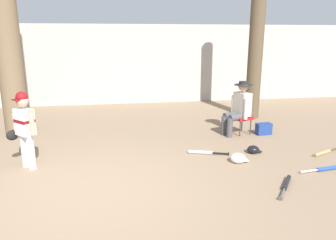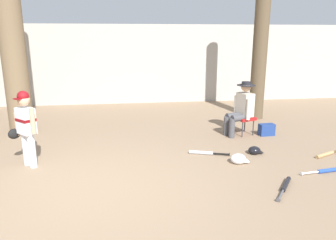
{
  "view_description": "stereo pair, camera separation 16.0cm",
  "coord_description": "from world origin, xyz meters",
  "views": [
    {
      "loc": [
        0.36,
        -4.27,
        2.16
      ],
      "look_at": [
        1.24,
        1.06,
        0.75
      ],
      "focal_mm": 34.35,
      "sensor_mm": 36.0,
      "label": 1
    },
    {
      "loc": [
        0.52,
        -4.29,
        2.16
      ],
      "look_at": [
        1.24,
        1.06,
        0.75
      ],
      "focal_mm": 34.35,
      "sensor_mm": 36.0,
      "label": 2
    }
  ],
  "objects": [
    {
      "name": "concrete_back_wall",
      "position": [
        0.0,
        6.47,
        1.27
      ],
      "size": [
        18.0,
        0.36,
        2.54
      ],
      "primitive_type": "cube",
      "color": "#ADA89E",
      "rests_on": "ground"
    },
    {
      "name": "tree_behind_spectator",
      "position": [
        4.03,
        3.84,
        1.84
      ],
      "size": [
        0.55,
        0.55,
        4.21
      ],
      "color": "brown",
      "rests_on": "ground"
    },
    {
      "name": "seated_spectator",
      "position": [
        3.06,
        2.39,
        0.64
      ],
      "size": [
        0.68,
        0.53,
        1.2
      ],
      "color": "#47474C",
      "rests_on": "ground"
    },
    {
      "name": "batting_helmet_black",
      "position": [
        2.91,
        1.17,
        0.07
      ],
      "size": [
        0.27,
        0.21,
        0.16
      ],
      "color": "black",
      "rests_on": "ground"
    },
    {
      "name": "bat_wood_tan",
      "position": [
        4.22,
        0.89,
        0.03
      ],
      "size": [
        0.76,
        0.38,
        0.07
      ],
      "color": "tan",
      "rests_on": "ground"
    },
    {
      "name": "folding_stool",
      "position": [
        3.16,
        2.42,
        0.36
      ],
      "size": [
        0.5,
        0.5,
        0.41
      ],
      "color": "red",
      "rests_on": "ground"
    },
    {
      "name": "handbag_beside_stool",
      "position": [
        3.64,
        2.27,
        0.13
      ],
      "size": [
        0.35,
        0.21,
        0.26
      ],
      "primitive_type": "cube",
      "rotation": [
        0.0,
        0.0,
        0.09
      ],
      "color": "navy",
      "rests_on": "ground"
    },
    {
      "name": "bat_black_composite",
      "position": [
        2.8,
        -0.25,
        0.03
      ],
      "size": [
        0.53,
        0.66,
        0.07
      ],
      "color": "black",
      "rests_on": "ground"
    },
    {
      "name": "bat_blue_youth",
      "position": [
        3.76,
        0.19,
        0.03
      ],
      "size": [
        0.8,
        0.17,
        0.07
      ],
      "color": "#2347AD",
      "rests_on": "ground"
    },
    {
      "name": "ground_plane",
      "position": [
        0.0,
        0.0,
        0.0
      ],
      "size": [
        60.0,
        60.0,
        0.0
      ],
      "primitive_type": "plane",
      "color": "#897056"
    },
    {
      "name": "batting_helmet_white",
      "position": [
        2.45,
        0.76,
        0.08
      ],
      "size": [
        0.32,
        0.24,
        0.18
      ],
      "color": "silver",
      "rests_on": "ground"
    },
    {
      "name": "bat_aluminum_silver",
      "position": [
        1.96,
        1.27,
        0.03
      ],
      "size": [
        0.74,
        0.3,
        0.07
      ],
      "color": "#B7BCC6",
      "rests_on": "ground"
    },
    {
      "name": "tree_near_player",
      "position": [
        -1.88,
        3.29,
        2.07
      ],
      "size": [
        0.89,
        0.89,
        5.05
      ],
      "color": "brown",
      "rests_on": "ground"
    },
    {
      "name": "young_ballplayer",
      "position": [
        -1.15,
        1.14,
        0.74
      ],
      "size": [
        0.57,
        0.45,
        1.31
      ],
      "color": "white",
      "rests_on": "ground"
    }
  ]
}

